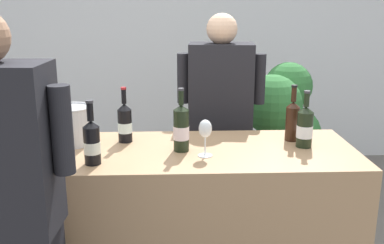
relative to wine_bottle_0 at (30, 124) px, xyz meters
name	(u,v)px	position (x,y,z in m)	size (l,w,h in m)	color
wall_back	(173,32)	(0.78, 2.46, 0.32)	(8.00, 0.10, 2.80)	silver
counter	(175,233)	(0.78, -0.14, -0.60)	(1.92, 0.68, 0.97)	#9E7A56
wine_bottle_0	(30,124)	(0.00, 0.00, 0.00)	(0.08, 0.08, 0.33)	black
wine_bottle_1	(292,119)	(1.44, 0.00, 0.01)	(0.08, 0.08, 0.31)	black
wine_bottle_2	(125,123)	(0.51, 0.01, 0.00)	(0.08, 0.08, 0.31)	black
wine_bottle_3	(181,128)	(0.82, -0.16, 0.01)	(0.08, 0.08, 0.33)	black
wine_bottle_4	(305,127)	(1.47, -0.12, 0.00)	(0.09, 0.09, 0.30)	black
wine_bottle_5	(92,142)	(0.39, -0.34, 0.00)	(0.08, 0.08, 0.31)	black
wine_glass	(205,130)	(0.94, -0.25, 0.02)	(0.07, 0.07, 0.19)	silver
ice_bucket	(71,125)	(0.22, -0.02, 0.00)	(0.23, 0.23, 0.21)	silver
person_server	(220,140)	(1.09, 0.52, -0.27)	(0.58, 0.28, 1.65)	black
person_guest	(6,239)	(0.12, -0.78, -0.25)	(0.59, 0.26, 1.70)	black
potted_shrub	(281,125)	(1.63, 0.99, -0.30)	(0.64, 0.60, 1.26)	brown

